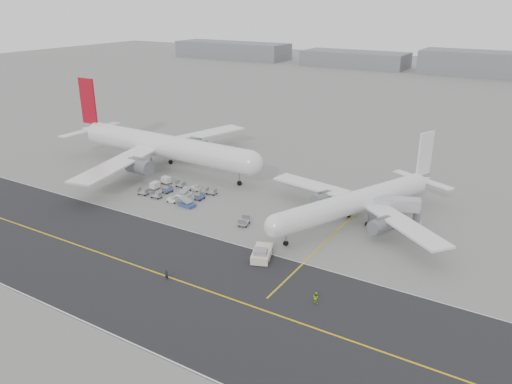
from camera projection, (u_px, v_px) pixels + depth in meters
The scene contains 11 objects.
ground at pixel (178, 222), 103.77m from camera, with size 700.00×700.00×0.00m, color gray.
taxiway at pixel (135, 265), 87.01m from camera, with size 220.00×59.00×0.03m.
horizon_buildings at pixel (498, 77), 296.62m from camera, with size 520.00×28.00×28.00m, color gray, non-canonical shape.
airliner_a at pixel (161, 145), 134.62m from camera, with size 64.30×63.56×22.17m.
airliner_b at pixel (358, 201), 102.20m from camera, with size 43.32×44.35×16.21m.
pushback_tug at pixel (262, 253), 88.90m from camera, with size 5.12×8.47×2.42m.
jet_bridge at pixel (385, 204), 102.41m from camera, with size 15.28×7.34×5.75m.
gse_cluster at pixel (177, 194), 118.48m from camera, with size 21.26×16.13×1.90m, color gray, non-canonical shape.
stray_dolly at pixel (244, 225), 102.39m from camera, with size 1.77×2.87×1.77m, color silver, non-canonical shape.
ground_crew_a at pixel (167, 275), 82.20m from camera, with size 0.66×0.43×1.80m, color black.
ground_crew_b at pixel (316, 298), 75.91m from camera, with size 0.91×0.71×1.86m, color #A2CC18.
Camera 1 is at (62.77, -72.41, 43.45)m, focal length 35.00 mm.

